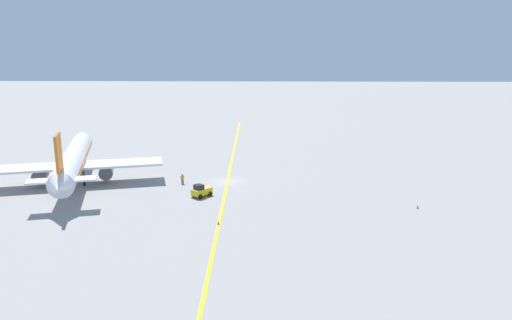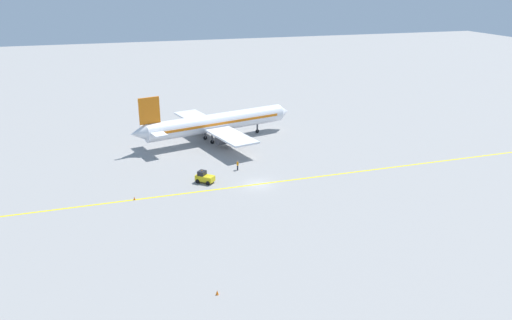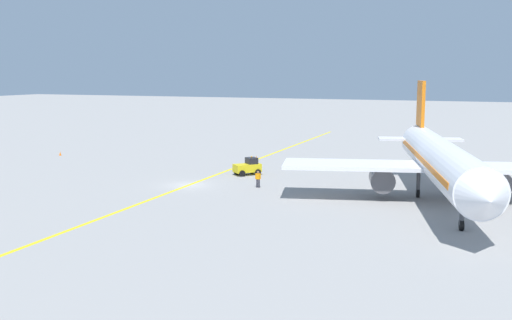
{
  "view_description": "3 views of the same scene",
  "coord_description": "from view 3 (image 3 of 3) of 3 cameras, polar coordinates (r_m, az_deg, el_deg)",
  "views": [
    {
      "loc": [
        6.33,
        -78.51,
        22.72
      ],
      "look_at": [
        4.69,
        2.26,
        3.13
      ],
      "focal_mm": 35.0,
      "sensor_mm": 36.0,
      "label": 1
    },
    {
      "loc": [
        70.86,
        -21.79,
        31.25
      ],
      "look_at": [
        -1.95,
        0.24,
        3.46
      ],
      "focal_mm": 35.0,
      "sensor_mm": 36.0,
      "label": 2
    },
    {
      "loc": [
        -29.27,
        53.44,
        11.5
      ],
      "look_at": [
        -5.37,
        -5.22,
        2.21
      ],
      "focal_mm": 42.0,
      "sensor_mm": 36.0,
      "label": 3
    }
  ],
  "objects": [
    {
      "name": "ground_plane",
      "position": [
        62.01,
        -6.44,
        -2.4
      ],
      "size": [
        400.0,
        400.0,
        0.0
      ],
      "primitive_type": "plane",
      "color": "gray"
    },
    {
      "name": "apron_yellow_centreline",
      "position": [
        62.01,
        -6.44,
        -2.4
      ],
      "size": [
        2.67,
        119.99,
        0.01
      ],
      "primitive_type": "cube",
      "rotation": [
        0.0,
        0.0,
        0.02
      ],
      "color": "yellow",
      "rests_on": "ground"
    },
    {
      "name": "airplane_at_gate",
      "position": [
        55.75,
        17.13,
        -0.06
      ],
      "size": [
        28.41,
        35.07,
        10.6
      ],
      "color": "white",
      "rests_on": "ground"
    },
    {
      "name": "baggage_tug_white",
      "position": [
        67.66,
        -0.77,
        -0.67
      ],
      "size": [
        3.12,
        3.23,
        2.11
      ],
      "color": "gold",
      "rests_on": "ground"
    },
    {
      "name": "ground_crew_worker",
      "position": [
        60.21,
        0.2,
        -1.79
      ],
      "size": [
        0.57,
        0.28,
        1.68
      ],
      "color": "#23232D",
      "rests_on": "ground"
    },
    {
      "name": "traffic_cone_near_nose",
      "position": [
        79.55,
        0.04,
        0.23
      ],
      "size": [
        0.32,
        0.32,
        0.55
      ],
      "primitive_type": "cone",
      "color": "orange",
      "rests_on": "ground"
    },
    {
      "name": "traffic_cone_mid_apron",
      "position": [
        87.87,
        -18.15,
        0.59
      ],
      "size": [
        0.32,
        0.32,
        0.55
      ],
      "primitive_type": "cone",
      "color": "orange",
      "rests_on": "ground"
    }
  ]
}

